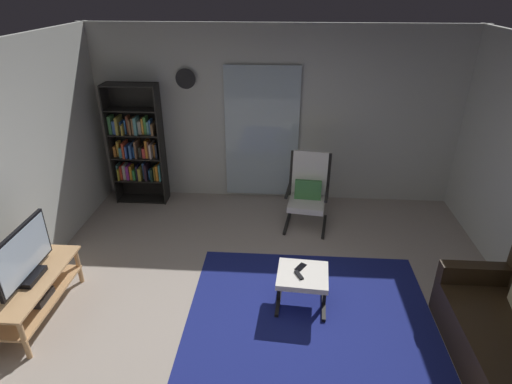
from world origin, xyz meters
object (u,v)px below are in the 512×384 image
(lounge_armchair, at_px, (308,189))
(cell_phone, at_px, (301,267))
(ottoman, at_px, (302,279))
(wall_clock, at_px, (186,79))
(tv_stand, at_px, (34,291))
(bookshelf_near_tv, at_px, (137,147))
(television, at_px, (24,257))
(tv_remote, at_px, (299,275))

(lounge_armchair, height_order, cell_phone, lounge_armchair)
(ottoman, distance_m, wall_clock, 3.35)
(tv_stand, distance_m, wall_clock, 3.38)
(tv_stand, relative_size, bookshelf_near_tv, 0.66)
(television, distance_m, ottoman, 2.74)
(wall_clock, bearing_deg, ottoman, -56.19)
(lounge_armchair, height_order, wall_clock, wall_clock)
(bookshelf_near_tv, xyz_separation_m, lounge_armchair, (2.54, -0.55, -0.34))
(television, relative_size, tv_remote, 5.89)
(bookshelf_near_tv, bearing_deg, tv_stand, -95.95)
(lounge_armchair, height_order, tv_remote, lounge_armchair)
(television, bearing_deg, tv_remote, 6.41)
(cell_phone, relative_size, wall_clock, 0.48)
(television, xyz_separation_m, ottoman, (2.69, 0.34, -0.39))
(lounge_armchair, xyz_separation_m, cell_phone, (-0.14, -1.63, -0.12))
(tv_stand, bearing_deg, tv_remote, 6.49)
(bookshelf_near_tv, height_order, lounge_armchair, bookshelf_near_tv)
(television, bearing_deg, tv_stand, -117.01)
(lounge_armchair, bearing_deg, tv_remote, -95.17)
(lounge_armchair, bearing_deg, cell_phone, -94.85)
(television, distance_m, cell_phone, 2.73)
(tv_stand, bearing_deg, wall_clock, 69.89)
(cell_phone, height_order, wall_clock, wall_clock)
(lounge_armchair, xyz_separation_m, wall_clock, (-1.78, 0.76, 1.32))
(tv_remote, bearing_deg, wall_clock, 97.08)
(ottoman, distance_m, cell_phone, 0.12)
(tv_remote, relative_size, cell_phone, 1.03)
(tv_stand, bearing_deg, cell_phone, 9.38)
(cell_phone, xyz_separation_m, wall_clock, (-1.64, 2.38, 1.43))
(wall_clock, bearing_deg, lounge_armchair, -23.05)
(television, relative_size, bookshelf_near_tv, 0.47)
(television, height_order, tv_remote, television)
(ottoman, bearing_deg, cell_phone, 101.53)
(tv_remote, xyz_separation_m, cell_phone, (0.02, 0.14, -0.00))
(bookshelf_near_tv, bearing_deg, tv_remote, -44.25)
(bookshelf_near_tv, height_order, wall_clock, wall_clock)
(ottoman, bearing_deg, tv_remote, -132.88)
(tv_remote, height_order, wall_clock, wall_clock)
(television, relative_size, cell_phone, 6.06)
(cell_phone, bearing_deg, tv_stand, -138.18)
(ottoman, relative_size, wall_clock, 1.91)
(television, bearing_deg, bookshelf_near_tv, 84.09)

